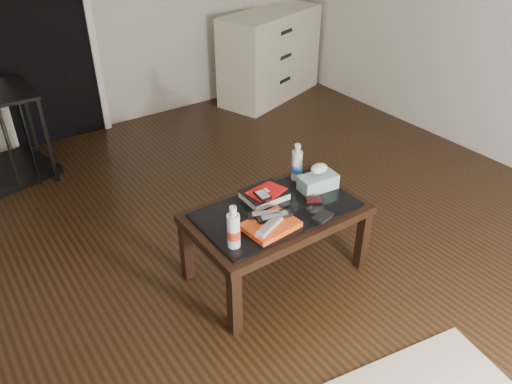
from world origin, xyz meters
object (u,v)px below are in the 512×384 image
at_px(dresser, 270,55).
at_px(textbook, 264,195).
at_px(water_bottle_left, 233,227).
at_px(water_bottle_right, 297,162).
at_px(tissue_box, 318,182).
at_px(coffee_table, 276,218).

xyz_separation_m(dresser, textbook, (-1.68, -2.24, 0.03)).
xyz_separation_m(textbook, water_bottle_left, (-0.39, -0.27, 0.10)).
relative_size(dresser, water_bottle_right, 5.45).
bearing_deg(tissue_box, water_bottle_right, 107.06).
bearing_deg(textbook, coffee_table, -92.55).
distance_m(coffee_table, water_bottle_right, 0.40).
distance_m(dresser, water_bottle_right, 2.58).
distance_m(textbook, water_bottle_right, 0.32).
bearing_deg(water_bottle_right, textbook, -167.21).
bearing_deg(water_bottle_left, textbook, 35.21).
relative_size(coffee_table, water_bottle_left, 4.20).
bearing_deg(coffee_table, water_bottle_left, -159.47).
bearing_deg(water_bottle_left, water_bottle_right, 26.56).
height_order(coffee_table, dresser, dresser).
relative_size(dresser, textbook, 5.19).
relative_size(dresser, water_bottle_left, 5.45).
relative_size(coffee_table, dresser, 0.77).
bearing_deg(coffee_table, dresser, 54.44).
xyz_separation_m(coffee_table, water_bottle_right, (0.30, 0.20, 0.18)).
distance_m(coffee_table, textbook, 0.16).
bearing_deg(dresser, water_bottle_left, -148.31).
height_order(dresser, water_bottle_left, dresser).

